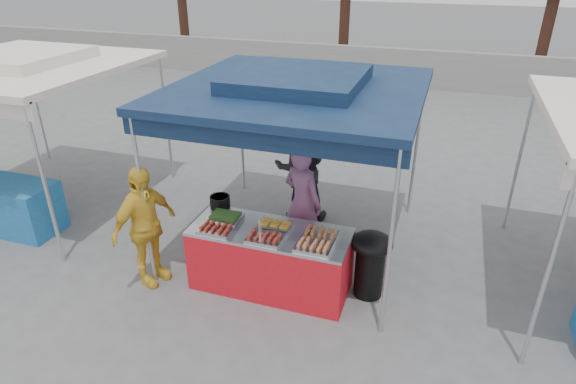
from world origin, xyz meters
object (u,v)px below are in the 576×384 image
(wok_burner, at_px, (370,259))
(helper_man, at_px, (301,168))
(vendor_table, at_px, (271,259))
(customer_person, at_px, (145,227))
(cooking_pot, at_px, (220,202))
(vendor_woman, at_px, (303,203))

(wok_burner, relative_size, helper_man, 0.50)
(vendor_table, height_order, customer_person, customer_person)
(cooking_pot, height_order, helper_man, helper_man)
(wok_burner, height_order, helper_man, helper_man)
(helper_man, height_order, customer_person, helper_man)
(wok_burner, xyz_separation_m, vendor_woman, (-1.06, 0.59, 0.32))
(vendor_table, distance_m, customer_person, 1.65)
(vendor_woman, height_order, customer_person, vendor_woman)
(vendor_table, relative_size, customer_person, 1.22)
(helper_man, bearing_deg, cooking_pot, 46.80)
(vendor_woman, bearing_deg, wok_burner, 174.60)
(vendor_woman, relative_size, helper_man, 0.96)
(vendor_table, relative_size, cooking_pot, 7.36)
(customer_person, bearing_deg, wok_burner, -59.65)
(cooking_pot, height_order, wok_burner, cooking_pot)
(vendor_table, xyz_separation_m, customer_person, (-1.55, -0.38, 0.40))
(wok_burner, bearing_deg, vendor_woman, 141.72)
(customer_person, bearing_deg, helper_man, -13.80)
(vendor_table, height_order, wok_burner, wok_burner)
(vendor_table, distance_m, wok_burner, 1.26)
(wok_burner, bearing_deg, vendor_table, -177.86)
(vendor_woman, distance_m, customer_person, 2.11)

